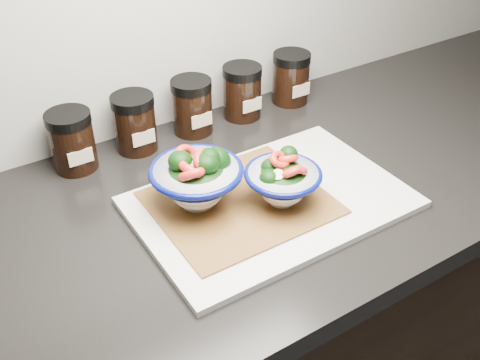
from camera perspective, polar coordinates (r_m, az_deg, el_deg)
cabinet at (r=1.32m, az=0.94°, el=-17.77°), size 3.43×0.58×0.86m
countertop at (r=1.00m, az=1.18°, el=-2.10°), size 3.50×0.60×0.04m
cutting_board at (r=0.95m, az=3.14°, el=-2.26°), size 0.45×0.30×0.01m
bamboo_mat at (r=0.94m, az=0.00°, el=-2.29°), size 0.28×0.24×0.00m
bowl_left at (r=0.91m, az=-4.35°, el=0.14°), size 0.15×0.15×0.11m
bowl_right at (r=0.92m, az=4.34°, el=-0.10°), size 0.13×0.13×0.09m
spice_jar_a at (r=1.06m, az=-16.68°, el=3.83°), size 0.08×0.08×0.11m
spice_jar_b at (r=1.09m, az=-10.65°, el=5.73°), size 0.08×0.08×0.11m
spice_jar_c at (r=1.14m, az=-4.88°, el=7.48°), size 0.08×0.08×0.11m
spice_jar_d at (r=1.19m, az=0.22°, el=8.95°), size 0.08×0.08×0.11m
spice_jar_e at (r=1.26m, az=5.19°, el=10.31°), size 0.08×0.08×0.11m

